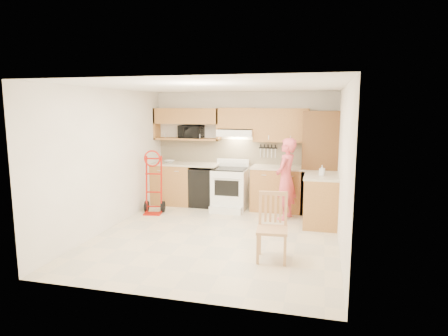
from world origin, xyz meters
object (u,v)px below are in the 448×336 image
at_px(range, 229,186).
at_px(dining_chair, 272,227).
at_px(microwave, 191,132).
at_px(person, 286,179).
at_px(hand_truck, 153,185).

relative_size(range, dining_chair, 1.09).
height_order(microwave, person, microwave).
bearing_deg(dining_chair, microwave, 122.29).
height_order(range, dining_chair, range).
xyz_separation_m(range, person, (1.23, -0.39, 0.27)).
distance_m(microwave, range, 1.50).
distance_m(range, dining_chair, 2.84).
bearing_deg(range, person, -17.82).
bearing_deg(hand_truck, range, 14.81).
height_order(microwave, dining_chair, microwave).
xyz_separation_m(microwave, hand_truck, (-0.49, -1.01, -1.04)).
relative_size(microwave, person, 0.33).
bearing_deg(hand_truck, dining_chair, -44.96).
distance_m(microwave, hand_truck, 1.53).
height_order(range, person, person).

